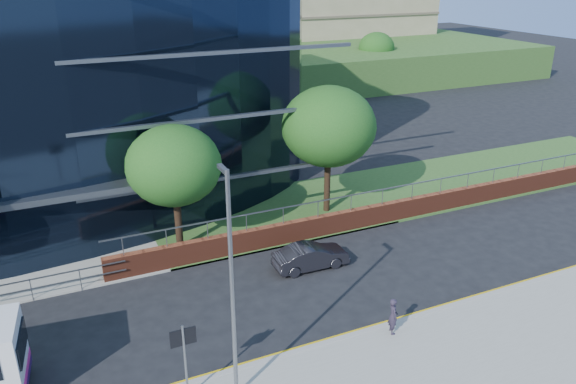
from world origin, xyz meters
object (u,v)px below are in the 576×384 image
street_sign (184,346)px  tree_far_c (174,166)px  tree_dist_f (376,48)px  streetlight_east (232,283)px  tree_dist_e (260,55)px  tree_far_d (329,126)px  pedestrian (393,316)px  parked_car (311,256)px

street_sign → tree_far_c: (2.50, 10.59, 2.39)m
tree_dist_f → streetlight_east: size_ratio=0.76×
tree_dist_e → tree_dist_f: 16.13m
tree_far_d → tree_far_c: bearing=-173.7°
tree_far_d → pedestrian: bearing=-106.1°
tree_far_d → tree_dist_f: bearing=53.1°
tree_far_c → tree_dist_e: size_ratio=1.00×
streetlight_east → parked_car: bearing=47.3°
tree_far_d → tree_dist_e: bearing=75.1°
street_sign → parked_car: bearing=38.6°
pedestrian → tree_dist_f: bearing=-16.5°
street_sign → tree_dist_f: tree_dist_f is taller
tree_far_d → parked_car: tree_far_d is taller
street_sign → streetlight_east: size_ratio=0.35×
streetlight_east → pedestrian: streetlight_east is taller
pedestrian → tree_dist_e: bearing=0.3°
tree_dist_e → parked_car: (-11.78, -35.44, -3.93)m
tree_far_c → street_sign: bearing=-103.3°
streetlight_east → tree_far_c: bearing=84.9°
tree_dist_f → parked_car: bearing=-126.6°
tree_dist_f → tree_dist_e: bearing=-172.9°
streetlight_east → parked_car: size_ratio=2.19×
street_sign → streetlight_east: 2.80m
tree_far_c → pedestrian: size_ratio=4.30×
tree_far_c → tree_dist_e: (17.00, 31.00, 0.00)m
tree_far_c → streetlight_east: (-1.00, -11.17, -0.10)m
tree_dist_f → tree_far_c: bearing=-135.0°
streetlight_east → parked_car: 9.94m
street_sign → tree_far_d: (11.50, 11.59, 3.04)m
tree_dist_f → streetlight_east: 55.74m
street_sign → tree_far_d: bearing=45.2°
tree_far_d → streetlight_east: bearing=-129.4°
tree_dist_e → streetlight_east: (-18.00, -42.17, -0.10)m
parked_car → tree_far_c: bearing=51.1°
tree_far_d → tree_dist_f: tree_far_d is taller
tree_far_c → tree_far_d: tree_far_d is taller
tree_far_c → pedestrian: (5.69, -10.51, -3.63)m
tree_dist_f → pedestrian: tree_dist_f is taller
tree_dist_e → streetlight_east: size_ratio=0.81×
street_sign → tree_far_c: tree_far_c is taller
tree_far_d → tree_dist_f: size_ratio=1.23×
parked_car → street_sign: bearing=130.1°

